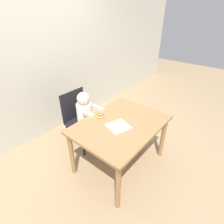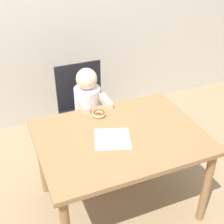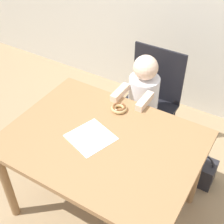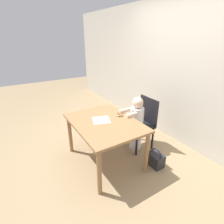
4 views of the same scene
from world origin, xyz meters
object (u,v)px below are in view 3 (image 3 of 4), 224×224
donut (119,108)px  handbag (199,170)px  child_figure (142,109)px  chair (149,102)px

donut → handbag: (0.56, 0.31, -0.61)m
child_figure → handbag: (0.55, -0.03, -0.38)m
handbag → child_figure: bearing=177.0°
chair → donut: chair is taller
chair → child_figure: (-0.00, -0.13, 0.02)m
child_figure → handbag: size_ratio=3.10×
donut → handbag: donut is taller
chair → donut: (-0.02, -0.47, 0.26)m
chair → child_figure: bearing=-90.0°
donut → child_figure: bearing=86.8°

